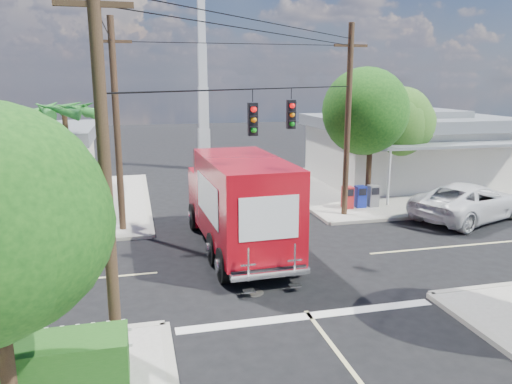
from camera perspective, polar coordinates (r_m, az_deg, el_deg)
name	(u,v)px	position (r m, az deg, el deg)	size (l,w,h in m)	color
ground	(269,263)	(18.28, 1.52, -8.09)	(120.00, 120.00, 0.00)	black
sidewalk_ne	(392,186)	(32.06, 15.26, 0.69)	(14.12, 14.12, 0.14)	gray
sidewalk_nw	(12,207)	(28.80, -26.16, -1.51)	(14.12, 14.12, 0.14)	gray
road_markings	(281,278)	(16.96, 2.85, -9.78)	(32.00, 32.00, 0.01)	beige
building_ne	(408,147)	(33.42, 17.02, 4.97)	(11.80, 10.20, 4.50)	white
radio_tower	(203,92)	(36.83, -6.08, 11.30)	(0.80, 0.80, 17.00)	silver
tree_ne_front	(372,115)	(26.10, 13.12, 8.59)	(4.21, 4.14, 6.66)	#422D1C
tree_ne_back	(396,122)	(29.30, 15.70, 7.72)	(3.77, 3.66, 5.82)	#422D1C
palm_nw_front	(64,113)	(24.20, -21.06, 8.44)	(3.01, 3.08, 5.59)	#422D1C
palm_nw_back	(24,120)	(26.01, -25.01, 7.52)	(3.01, 3.08, 5.19)	#422D1C
utility_poles	(217,131)	(18.41, -4.53, 7.01)	(12.00, 10.68, 9.00)	#473321
vending_boxes	(360,197)	(25.88, 11.83, -0.52)	(1.90, 0.50, 1.10)	#AC1E20
delivery_truck	(239,203)	(19.04, -2.00, -1.27)	(3.05, 8.73, 3.73)	black
parked_car	(470,201)	(25.65, 23.25, -1.00)	(2.90, 6.28, 1.74)	silver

